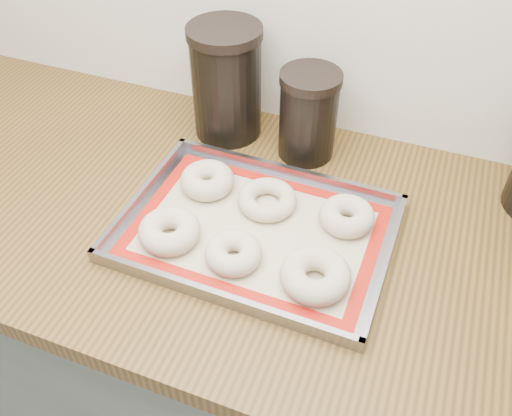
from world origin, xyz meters
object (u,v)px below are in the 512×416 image
at_px(bagel_front_mid, 233,253).
at_px(bagel_back_right, 347,216).
at_px(bagel_front_left, 169,231).
at_px(canister_mid, 308,115).
at_px(bagel_back_left, 207,180).
at_px(baking_tray, 256,230).
at_px(bagel_back_mid, 267,200).
at_px(bagel_front_right, 315,275).
at_px(canister_left, 226,82).

relative_size(bagel_front_mid, bagel_back_right, 0.97).
relative_size(bagel_front_left, canister_mid, 0.58).
bearing_deg(bagel_front_mid, bagel_back_left, 127.73).
height_order(bagel_back_left, canister_mid, canister_mid).
relative_size(baking_tray, bagel_back_mid, 4.37).
bearing_deg(bagel_front_right, bagel_front_left, 179.08).
bearing_deg(bagel_front_right, bagel_back_left, 149.93).
height_order(baking_tray, bagel_back_mid, bagel_back_mid).
bearing_deg(bagel_front_left, canister_mid, 65.81).
height_order(baking_tray, bagel_front_right, bagel_front_right).
xyz_separation_m(bagel_back_left, canister_mid, (0.14, 0.18, 0.07)).
relative_size(bagel_back_left, canister_left, 0.43).
distance_m(baking_tray, bagel_back_mid, 0.07).
bearing_deg(bagel_front_mid, bagel_front_right, 0.67).
height_order(bagel_front_right, bagel_back_left, bagel_front_right).
bearing_deg(bagel_back_mid, bagel_back_left, 177.33).
height_order(bagel_front_left, canister_mid, canister_mid).
distance_m(bagel_front_right, bagel_back_left, 0.29).
bearing_deg(bagel_front_right, bagel_back_right, 84.76).
height_order(bagel_back_right, canister_mid, canister_mid).
relative_size(bagel_back_left, canister_mid, 0.56).
xyz_separation_m(bagel_front_right, bagel_back_right, (0.01, 0.15, -0.00)).
distance_m(bagel_front_mid, bagel_front_right, 0.14).
height_order(bagel_front_left, bagel_back_left, same).
relative_size(baking_tray, canister_mid, 2.58).
height_order(canister_left, canister_mid, canister_left).
xyz_separation_m(bagel_front_right, canister_left, (-0.29, 0.34, 0.09)).
relative_size(baking_tray, bagel_back_right, 4.79).
relative_size(bagel_front_right, bagel_back_left, 1.12).
distance_m(bagel_back_mid, canister_left, 0.27).
xyz_separation_m(baking_tray, bagel_back_mid, (-0.00, 0.07, 0.01)).
distance_m(bagel_front_mid, canister_left, 0.38).
height_order(bagel_front_left, bagel_back_right, bagel_front_left).
bearing_deg(canister_mid, bagel_back_right, -53.79).
bearing_deg(bagel_back_right, canister_mid, 126.21).
relative_size(baking_tray, bagel_front_left, 4.41).
xyz_separation_m(baking_tray, bagel_back_right, (0.14, 0.07, 0.02)).
height_order(bagel_front_left, bagel_back_mid, bagel_front_left).
height_order(bagel_back_left, canister_left, canister_left).
relative_size(baking_tray, bagel_back_left, 4.63).
distance_m(bagel_back_right, canister_mid, 0.23).
relative_size(bagel_back_left, bagel_back_right, 1.03).
height_order(baking_tray, canister_left, canister_left).
xyz_separation_m(bagel_front_left, bagel_back_left, (0.01, 0.14, -0.00)).
distance_m(bagel_front_right, canister_mid, 0.35).
distance_m(bagel_front_left, bagel_back_right, 0.31).
distance_m(bagel_front_mid, canister_mid, 0.33).
distance_m(bagel_front_right, bagel_back_mid, 0.19).
distance_m(bagel_back_left, canister_left, 0.22).
bearing_deg(canister_left, bagel_back_left, -78.49).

